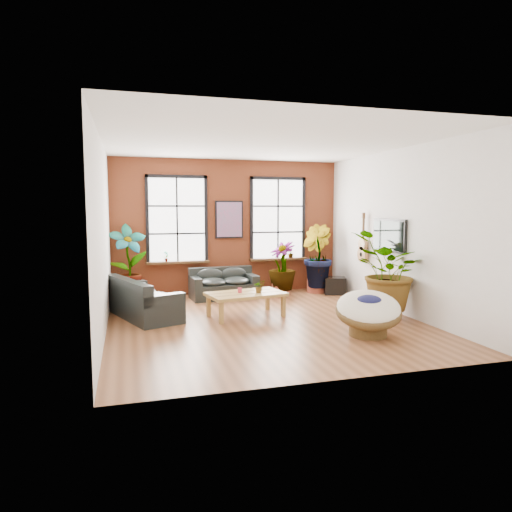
{
  "coord_description": "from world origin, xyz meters",
  "views": [
    {
      "loc": [
        -2.58,
        -8.52,
        2.25
      ],
      "look_at": [
        0.0,
        0.6,
        1.25
      ],
      "focal_mm": 32.0,
      "sensor_mm": 36.0,
      "label": 1
    }
  ],
  "objects_px": {
    "sofa_left": "(142,300)",
    "coffee_table": "(246,295)",
    "sofa_back": "(223,284)",
    "papasan_chair": "(368,311)"
  },
  "relations": [
    {
      "from": "sofa_back",
      "to": "coffee_table",
      "type": "bearing_deg",
      "value": -92.74
    },
    {
      "from": "sofa_left",
      "to": "coffee_table",
      "type": "height_order",
      "value": "sofa_left"
    },
    {
      "from": "sofa_left",
      "to": "coffee_table",
      "type": "xyz_separation_m",
      "value": [
        2.09,
        -0.51,
        0.08
      ]
    },
    {
      "from": "sofa_back",
      "to": "coffee_table",
      "type": "xyz_separation_m",
      "value": [
        0.05,
        -2.08,
        0.1
      ]
    },
    {
      "from": "sofa_left",
      "to": "coffee_table",
      "type": "relative_size",
      "value": 1.31
    },
    {
      "from": "papasan_chair",
      "to": "sofa_left",
      "type": "bearing_deg",
      "value": 169.14
    },
    {
      "from": "sofa_left",
      "to": "coffee_table",
      "type": "distance_m",
      "value": 2.15
    },
    {
      "from": "sofa_back",
      "to": "coffee_table",
      "type": "distance_m",
      "value": 2.08
    },
    {
      "from": "sofa_back",
      "to": "sofa_left",
      "type": "distance_m",
      "value": 2.57
    },
    {
      "from": "sofa_left",
      "to": "sofa_back",
      "type": "bearing_deg",
      "value": -72.95
    }
  ]
}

